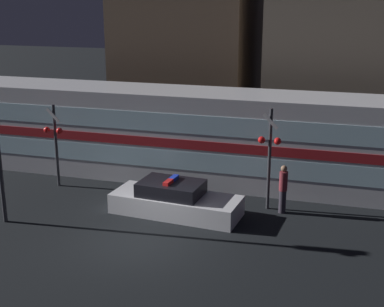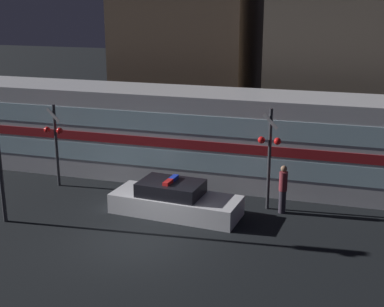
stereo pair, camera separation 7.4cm
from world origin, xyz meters
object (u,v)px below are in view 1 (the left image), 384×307
at_px(pedestrian, 283,189).
at_px(crossing_signal_near, 269,151).
at_px(train, 206,136).
at_px(police_car, 175,201).

height_order(pedestrian, crossing_signal_near, crossing_signal_near).
relative_size(train, pedestrian, 12.82).
distance_m(pedestrian, crossing_signal_near, 1.42).
bearing_deg(train, police_car, -90.46).
bearing_deg(crossing_signal_near, train, 139.88).
relative_size(train, crossing_signal_near, 6.09).
bearing_deg(crossing_signal_near, police_car, -155.93).
relative_size(police_car, crossing_signal_near, 1.26).
bearing_deg(pedestrian, train, 142.74).
xyz_separation_m(train, crossing_signal_near, (3.07, -2.59, 0.32)).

